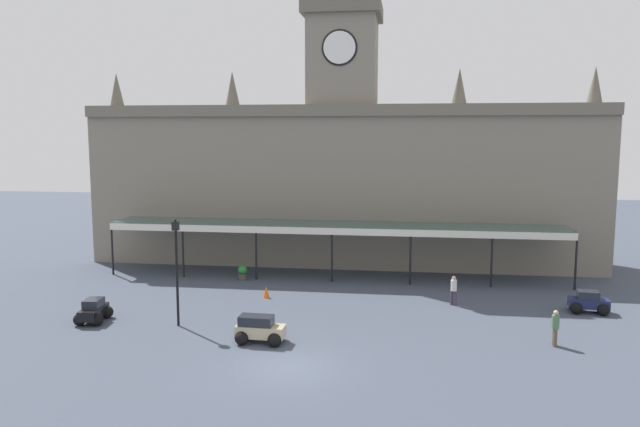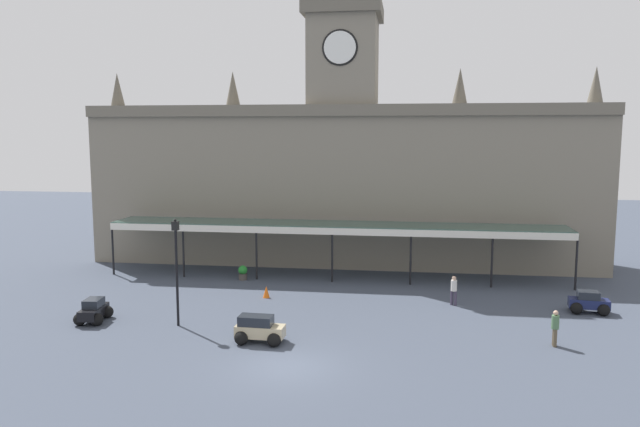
% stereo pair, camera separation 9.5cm
% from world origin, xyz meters
% --- Properties ---
extents(ground_plane, '(140.00, 140.00, 0.00)m').
position_xyz_m(ground_plane, '(0.00, 0.00, 0.00)').
color(ground_plane, '#3D4554').
extents(station_building, '(36.90, 5.87, 18.78)m').
position_xyz_m(station_building, '(0.00, 21.30, 6.49)').
color(station_building, gray).
rests_on(station_building, ground).
extents(entrance_canopy, '(30.36, 3.26, 3.63)m').
position_xyz_m(entrance_canopy, '(-0.00, 16.14, 3.49)').
color(entrance_canopy, '#38564C').
rests_on(entrance_canopy, ground).
extents(car_black_sedan, '(1.65, 2.13, 1.19)m').
position_xyz_m(car_black_sedan, '(-11.09, 4.68, 0.50)').
color(car_black_sedan, black).
rests_on(car_black_sedan, ground).
extents(car_navy_sedan, '(2.14, 1.67, 1.19)m').
position_xyz_m(car_navy_sedan, '(14.55, 9.94, 0.50)').
color(car_navy_sedan, '#19214C').
rests_on(car_navy_sedan, ground).
extents(car_beige_estate, '(2.28, 1.59, 1.27)m').
position_xyz_m(car_beige_estate, '(-1.89, 2.77, 0.56)').
color(car_beige_estate, tan).
rests_on(car_beige_estate, ground).
extents(pedestrian_crossing_forecourt, '(0.37, 0.34, 1.67)m').
position_xyz_m(pedestrian_crossing_forecourt, '(7.44, 10.42, 0.91)').
color(pedestrian_crossing_forecourt, '#3F384C').
rests_on(pedestrian_crossing_forecourt, ground).
extents(pedestrian_beside_cars, '(0.34, 0.39, 1.67)m').
position_xyz_m(pedestrian_beside_cars, '(11.51, 4.20, 0.91)').
color(pedestrian_beside_cars, brown).
rests_on(pedestrian_beside_cars, ground).
extents(victorian_lamppost, '(0.30, 0.30, 5.43)m').
position_xyz_m(victorian_lamppost, '(-6.54, 4.65, 3.34)').
color(victorian_lamppost, black).
rests_on(victorian_lamppost, ground).
extents(traffic_cone, '(0.40, 0.40, 0.69)m').
position_xyz_m(traffic_cone, '(-3.36, 10.48, 0.35)').
color(traffic_cone, orange).
rests_on(traffic_cone, ground).
extents(planter_forecourt_centre, '(0.60, 0.60, 0.96)m').
position_xyz_m(planter_forecourt_centre, '(-5.91, 14.59, 0.49)').
color(planter_forecourt_centre, '#47423D').
rests_on(planter_forecourt_centre, ground).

